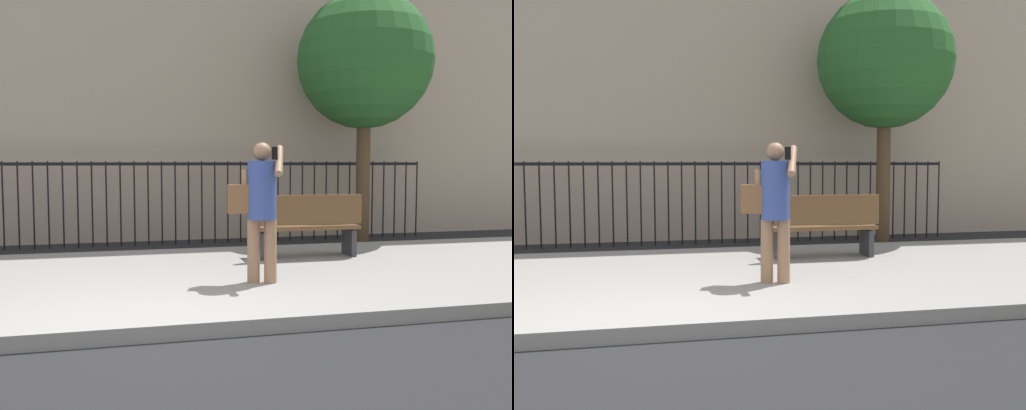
# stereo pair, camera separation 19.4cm
# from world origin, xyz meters

# --- Properties ---
(ground_plane) EXTENTS (60.00, 60.00, 0.00)m
(ground_plane) POSITION_xyz_m (0.00, 0.00, 0.00)
(ground_plane) COLOR black
(sidewalk) EXTENTS (28.00, 4.40, 0.15)m
(sidewalk) POSITION_xyz_m (0.00, 2.20, 0.07)
(sidewalk) COLOR gray
(sidewalk) RESTS_ON ground
(iron_fence) EXTENTS (12.03, 0.04, 1.60)m
(iron_fence) POSITION_xyz_m (0.00, 5.90, 1.02)
(iron_fence) COLOR black
(iron_fence) RESTS_ON ground
(pedestrian_on_phone) EXTENTS (0.71, 0.52, 1.66)m
(pedestrian_on_phone) POSITION_xyz_m (1.47, 1.53, 1.11)
(pedestrian_on_phone) COLOR #936B4C
(pedestrian_on_phone) RESTS_ON sidewalk
(street_bench) EXTENTS (1.60, 0.45, 0.95)m
(street_bench) POSITION_xyz_m (2.60, 3.07, 0.65)
(street_bench) COLOR brown
(street_bench) RESTS_ON sidewalk
(street_tree_near) EXTENTS (2.57, 2.57, 4.79)m
(street_tree_near) POSITION_xyz_m (4.42, 5.14, 3.48)
(street_tree_near) COLOR #4C3823
(street_tree_near) RESTS_ON ground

